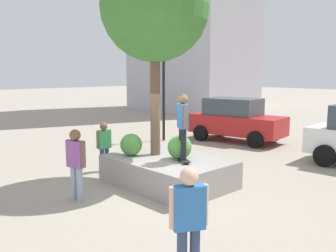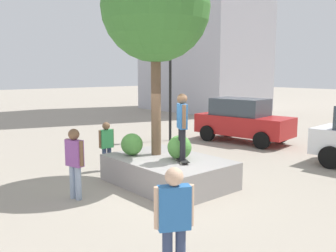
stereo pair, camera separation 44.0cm
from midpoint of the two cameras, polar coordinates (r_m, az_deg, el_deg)
ground_plane at (r=9.98m, az=-1.15°, el=-9.80°), size 120.00×120.00×0.00m
planter_ledge at (r=10.34m, az=-1.23°, el=-7.00°), size 3.33×2.33×0.74m
plaza_tree at (r=10.61m, az=-3.30°, el=17.73°), size 3.00×3.00×5.62m
boxwood_shrub at (r=10.07m, az=0.56°, el=-3.30°), size 0.66×0.66×0.66m
hedge_clump at (r=10.60m, az=-6.88°, el=-2.86°), size 0.63×0.63×0.63m
skateboard at (r=9.86m, az=0.96°, el=-5.19°), size 0.81×0.55×0.07m
skateboarder at (r=9.67m, az=0.98°, el=0.68°), size 0.52×0.41×1.73m
sedan_parked at (r=16.82m, az=9.63°, el=0.98°), size 4.37×2.41×1.94m
traffic_light_median at (r=16.66m, az=-1.48°, el=9.12°), size 0.37×0.37×4.92m
pedestrian_crossing at (r=11.75m, az=-10.87°, el=-2.63°), size 0.24×0.53×1.56m
bystander_watching at (r=9.26m, az=-15.32°, el=-5.04°), size 0.58×0.30×1.75m
passerby_with_bag at (r=5.54m, az=0.87°, el=-13.83°), size 0.40×0.54×1.76m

